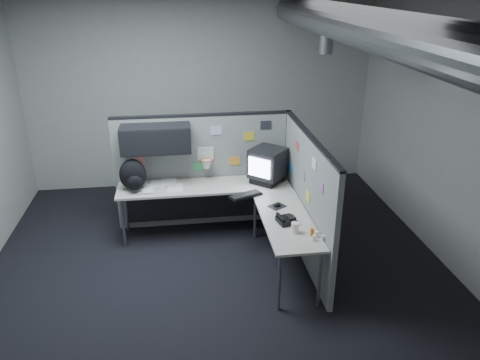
{
  "coord_description": "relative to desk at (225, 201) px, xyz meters",
  "views": [
    {
      "loc": [
        -0.4,
        -4.76,
        3.28
      ],
      "look_at": [
        0.3,
        0.35,
        1.05
      ],
      "focal_mm": 35.0,
      "sensor_mm": 36.0,
      "label": 1
    }
  ],
  "objects": [
    {
      "name": "papers",
      "position": [
        -0.92,
        0.35,
        0.13
      ],
      "size": [
        0.78,
        0.5,
        0.02
      ],
      "rotation": [
        0.0,
        0.0,
        -0.05
      ],
      "color": "white",
      "rests_on": "desk"
    },
    {
      "name": "partition_right",
      "position": [
        0.95,
        -0.49,
        0.21
      ],
      "size": [
        0.07,
        2.23,
        1.63
      ],
      "color": "gray",
      "rests_on": "ground"
    },
    {
      "name": "room",
      "position": [
        0.41,
        -0.7,
        1.48
      ],
      "size": [
        5.62,
        5.62,
        3.22
      ],
      "color": "black",
      "rests_on": "ground"
    },
    {
      "name": "mouse",
      "position": [
        0.59,
        -0.48,
        0.13
      ],
      "size": [
        0.25,
        0.24,
        0.04
      ],
      "rotation": [
        0.0,
        0.0,
        -0.23
      ],
      "color": "black",
      "rests_on": "desk"
    },
    {
      "name": "bottles",
      "position": [
        0.84,
        -1.27,
        0.15
      ],
      "size": [
        0.14,
        0.16,
        0.08
      ],
      "rotation": [
        0.0,
        0.0,
        0.22
      ],
      "color": "silver",
      "rests_on": "desk"
    },
    {
      "name": "desk",
      "position": [
        0.0,
        0.0,
        0.0
      ],
      "size": [
        2.31,
        2.11,
        0.73
      ],
      "color": "#B7B2A5",
      "rests_on": "ground"
    },
    {
      "name": "monitor",
      "position": [
        0.62,
        0.29,
        0.36
      ],
      "size": [
        0.58,
        0.58,
        0.47
      ],
      "rotation": [
        0.0,
        0.0,
        0.06
      ],
      "color": "black",
      "rests_on": "desk"
    },
    {
      "name": "cup",
      "position": [
        0.65,
        -1.12,
        0.18
      ],
      "size": [
        0.1,
        0.1,
        0.12
      ],
      "primitive_type": "cylinder",
      "rotation": [
        0.0,
        0.0,
        -0.25
      ],
      "color": "white",
      "rests_on": "desk"
    },
    {
      "name": "phone",
      "position": [
        0.6,
        -0.89,
        0.15
      ],
      "size": [
        0.23,
        0.24,
        0.1
      ],
      "rotation": [
        0.0,
        0.0,
        0.04
      ],
      "color": "black",
      "rests_on": "desk"
    },
    {
      "name": "partition_back",
      "position": [
        -0.4,
        0.53,
        0.38
      ],
      "size": [
        2.44,
        0.42,
        1.63
      ],
      "color": "gray",
      "rests_on": "ground"
    },
    {
      "name": "keyboard",
      "position": [
        0.25,
        -0.15,
        0.13
      ],
      "size": [
        0.45,
        0.32,
        0.04
      ],
      "rotation": [
        0.0,
        0.0,
        -0.34
      ],
      "color": "black",
      "rests_on": "desk"
    },
    {
      "name": "backpack",
      "position": [
        -1.16,
        0.26,
        0.32
      ],
      "size": [
        0.37,
        0.35,
        0.42
      ],
      "rotation": [
        0.0,
        0.0,
        -0.11
      ],
      "color": "black",
      "rests_on": "desk"
    }
  ]
}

